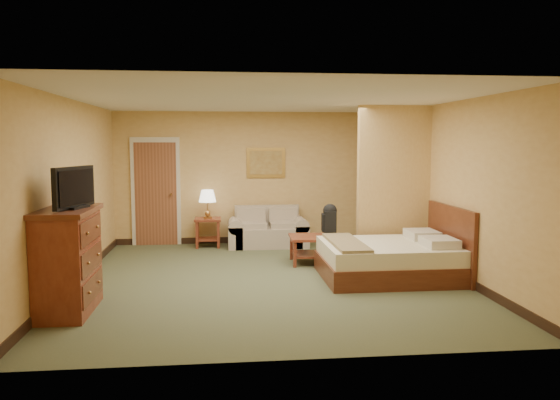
{
  "coord_description": "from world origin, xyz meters",
  "views": [
    {
      "loc": [
        -0.68,
        -7.8,
        1.99
      ],
      "look_at": [
        0.23,
        0.6,
        1.1
      ],
      "focal_mm": 35.0,
      "sensor_mm": 36.0,
      "label": 1
    }
  ],
  "objects": [
    {
      "name": "dresser",
      "position": [
        -2.48,
        -1.3,
        0.62
      ],
      "size": [
        0.61,
        1.16,
        1.23
      ],
      "color": "maroon",
      "rests_on": "floor"
    },
    {
      "name": "ceiling",
      "position": [
        0.0,
        0.0,
        2.6
      ],
      "size": [
        6.0,
        6.0,
        0.0
      ],
      "primitive_type": "plane",
      "rotation": [
        3.14,
        0.0,
        0.0
      ],
      "color": "white",
      "rests_on": "back_wall"
    },
    {
      "name": "loveseat",
      "position": [
        0.2,
        2.57,
        0.25
      ],
      "size": [
        1.53,
        0.71,
        0.77
      ],
      "color": "tan",
      "rests_on": "floor"
    },
    {
      "name": "floor",
      "position": [
        0.0,
        0.0,
        0.0
      ],
      "size": [
        6.0,
        6.0,
        0.0
      ],
      "primitive_type": "plane",
      "color": "#4B5335",
      "rests_on": "ground"
    },
    {
      "name": "coffee_table",
      "position": [
        0.79,
        1.01,
        0.33
      ],
      "size": [
        0.73,
        0.73,
        0.45
      ],
      "rotation": [
        0.0,
        0.0,
        -0.04
      ],
      "color": "maroon",
      "rests_on": "floor"
    },
    {
      "name": "back_wall",
      "position": [
        0.0,
        3.0,
        1.3
      ],
      "size": [
        5.5,
        0.02,
        2.6
      ],
      "primitive_type": "cube",
      "color": "tan",
      "rests_on": "floor"
    },
    {
      "name": "wall_picture",
      "position": [
        0.2,
        2.97,
        1.6
      ],
      "size": [
        0.76,
        0.04,
        0.59
      ],
      "color": "#B78E3F",
      "rests_on": "back_wall"
    },
    {
      "name": "door",
      "position": [
        -1.95,
        2.96,
        1.03
      ],
      "size": [
        0.94,
        0.16,
        2.1
      ],
      "color": "beige",
      "rests_on": "floor"
    },
    {
      "name": "tv",
      "position": [
        -2.38,
        -1.3,
        1.46
      ],
      "size": [
        0.29,
        0.78,
        0.49
      ],
      "rotation": [
        0.0,
        0.0,
        -0.29
      ],
      "color": "black",
      "rests_on": "dresser"
    },
    {
      "name": "bed",
      "position": [
        1.82,
        -0.1,
        0.29
      ],
      "size": [
        1.95,
        1.64,
        1.06
      ],
      "color": "#4D2012",
      "rests_on": "floor"
    },
    {
      "name": "baseboard",
      "position": [
        0.0,
        2.99,
        0.06
      ],
      "size": [
        5.5,
        0.02,
        0.12
      ],
      "primitive_type": "cube",
      "color": "black",
      "rests_on": "floor"
    },
    {
      "name": "left_wall",
      "position": [
        -2.75,
        0.0,
        1.3
      ],
      "size": [
        0.02,
        6.0,
        2.6
      ],
      "primitive_type": "cube",
      "color": "tan",
      "rests_on": "floor"
    },
    {
      "name": "right_wall",
      "position": [
        2.75,
        0.0,
        1.3
      ],
      "size": [
        0.02,
        6.0,
        2.6
      ],
      "primitive_type": "cube",
      "color": "tan",
      "rests_on": "floor"
    },
    {
      "name": "partition",
      "position": [
        2.15,
        0.93,
        1.3
      ],
      "size": [
        1.2,
        0.15,
        2.6
      ],
      "primitive_type": "cube",
      "color": "tan",
      "rests_on": "floor"
    },
    {
      "name": "table_lamp",
      "position": [
        -0.95,
        2.65,
        0.97
      ],
      "size": [
        0.33,
        0.33,
        0.55
      ],
      "color": "#AB793F",
      "rests_on": "side_table"
    },
    {
      "name": "side_table",
      "position": [
        -0.95,
        2.65,
        0.36
      ],
      "size": [
        0.5,
        0.5,
        0.55
      ],
      "color": "maroon",
      "rests_on": "floor"
    },
    {
      "name": "backpack",
      "position": [
        1.06,
        0.79,
        0.78
      ],
      "size": [
        0.23,
        0.3,
        0.49
      ],
      "rotation": [
        0.0,
        0.0,
        -0.11
      ],
      "color": "black",
      "rests_on": "bed"
    }
  ]
}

